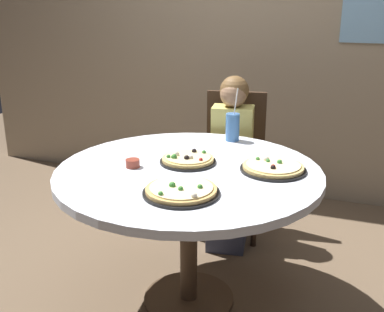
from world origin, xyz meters
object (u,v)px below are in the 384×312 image
(dining_table, at_px, (189,186))
(sauce_bowl, at_px, (133,163))
(chair_wooden, at_px, (234,155))
(soda_cup, at_px, (233,127))
(pizza_cheese, at_px, (188,159))
(pizza_pepperoni, at_px, (273,167))
(pizza_veggie, at_px, (181,191))
(diner_child, at_px, (230,171))

(dining_table, height_order, sauce_bowl, sauce_bowl)
(chair_wooden, height_order, soda_cup, soda_cup)
(pizza_cheese, distance_m, pizza_pepperoni, 0.43)
(sauce_bowl, bearing_deg, pizza_cheese, 33.92)
(sauce_bowl, bearing_deg, pizza_pepperoni, 15.87)
(chair_wooden, xyz_separation_m, pizza_veggie, (0.09, -1.22, 0.24))
(diner_child, height_order, pizza_cheese, diner_child)
(dining_table, bearing_deg, diner_child, 89.11)
(chair_wooden, relative_size, sauce_bowl, 13.57)
(pizza_cheese, bearing_deg, pizza_pepperoni, 4.27)
(pizza_cheese, bearing_deg, sauce_bowl, -146.08)
(pizza_veggie, bearing_deg, pizza_cheese, 106.60)
(pizza_pepperoni, bearing_deg, pizza_veggie, -126.72)
(diner_child, xyz_separation_m, soda_cup, (0.06, -0.20, 0.35))
(dining_table, height_order, pizza_cheese, pizza_cheese)
(chair_wooden, height_order, sauce_bowl, chair_wooden)
(soda_cup, bearing_deg, pizza_pepperoni, -53.05)
(soda_cup, bearing_deg, dining_table, -97.54)
(chair_wooden, bearing_deg, diner_child, -82.06)
(pizza_cheese, bearing_deg, soda_cup, 76.85)
(dining_table, height_order, chair_wooden, chair_wooden)
(dining_table, xyz_separation_m, chair_wooden, (-0.01, 0.92, -0.13))
(dining_table, distance_m, chair_wooden, 0.93)
(chair_wooden, xyz_separation_m, diner_child, (0.03, -0.18, -0.05))
(chair_wooden, distance_m, soda_cup, 0.49)
(chair_wooden, bearing_deg, soda_cup, -77.26)
(soda_cup, bearing_deg, diner_child, 106.99)
(chair_wooden, distance_m, diner_child, 0.19)
(diner_child, bearing_deg, chair_wooden, 97.94)
(pizza_pepperoni, bearing_deg, diner_child, 121.42)
(sauce_bowl, bearing_deg, chair_wooden, 75.71)
(soda_cup, bearing_deg, chair_wooden, 102.74)
(pizza_cheese, bearing_deg, chair_wooden, 88.52)
(dining_table, distance_m, pizza_cheese, 0.14)
(pizza_veggie, bearing_deg, sauce_bowl, 146.24)
(pizza_veggie, relative_size, pizza_pepperoni, 1.04)
(chair_wooden, relative_size, diner_child, 0.88)
(pizza_veggie, bearing_deg, dining_table, 104.77)
(soda_cup, relative_size, sauce_bowl, 4.39)
(dining_table, relative_size, sauce_bowl, 18.55)
(diner_child, bearing_deg, pizza_veggie, -86.24)
(diner_child, relative_size, pizza_cheese, 3.80)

